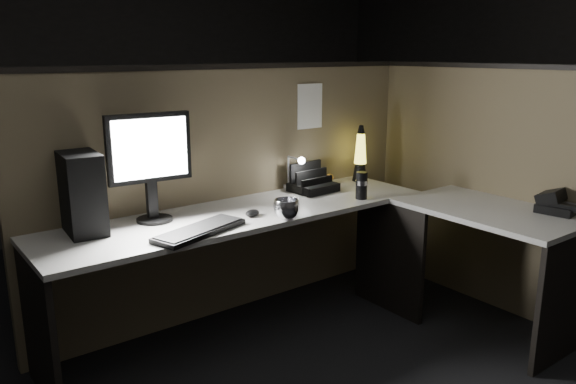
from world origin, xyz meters
TOP-DOWN VIEW (x-y plane):
  - floor at (0.00, 0.00)m, footprint 6.00×6.00m
  - room_shell at (0.00, 0.00)m, footprint 6.00×6.00m
  - partition_back at (0.00, 0.93)m, footprint 2.66×0.06m
  - partition_right at (1.33, 0.10)m, footprint 0.06×1.66m
  - desk at (0.18, 0.25)m, footprint 2.60×1.60m
  - pc_tower at (-0.98, 0.80)m, footprint 0.20×0.39m
  - monitor at (-0.63, 0.74)m, footprint 0.44×0.19m
  - keyboard at (-0.54, 0.40)m, footprint 0.53×0.32m
  - mouse at (-0.17, 0.49)m, footprint 0.11×0.10m
  - clip_lamp at (0.35, 0.79)m, footprint 0.05×0.18m
  - organizer at (0.45, 0.74)m, footprint 0.28×0.25m
  - lava_lamp at (0.90, 0.76)m, footprint 0.10×0.10m
  - travel_mug at (0.57, 0.40)m, footprint 0.07×0.07m
  - steel_mug at (-0.05, 0.34)m, footprint 0.17×0.17m
  - figurine at (0.67, 0.81)m, footprint 0.05×0.05m
  - pinned_paper at (0.56, 0.90)m, footprint 0.20×0.00m
  - desk_phone at (1.24, -0.45)m, footprint 0.25×0.25m

SIDE VIEW (x-z plane):
  - floor at x=0.00m, z-range 0.00..0.00m
  - desk at x=0.18m, z-range 0.22..0.95m
  - keyboard at x=-0.54m, z-range 0.73..0.75m
  - mouse at x=-0.17m, z-range 0.73..0.77m
  - partition_back at x=0.00m, z-range 0.00..1.50m
  - partition_right at x=1.33m, z-range 0.00..1.50m
  - figurine at x=0.67m, z-range 0.75..0.80m
  - organizer at x=0.45m, z-range 0.68..0.87m
  - desk_phone at x=1.24m, z-range 0.71..0.85m
  - steel_mug at x=-0.05m, z-range 0.73..0.84m
  - travel_mug at x=0.57m, z-range 0.73..0.90m
  - clip_lamp at x=0.35m, z-range 0.75..0.98m
  - lava_lamp at x=0.90m, z-range 0.70..1.08m
  - pc_tower at x=-0.98m, z-range 0.73..1.13m
  - monitor at x=-0.63m, z-range 0.79..1.36m
  - pinned_paper at x=0.56m, z-range 1.11..1.40m
  - room_shell at x=0.00m, z-range -1.38..4.62m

